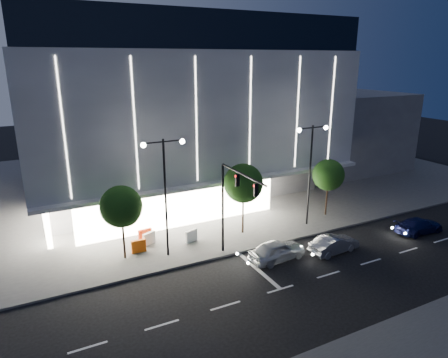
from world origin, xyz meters
TOP-DOWN VIEW (x-y plane):
  - ground at (0.00, 0.00)m, footprint 160.00×160.00m
  - sidewalk_museum at (5.00, 24.00)m, footprint 70.00×40.00m
  - museum at (2.98, 22.31)m, footprint 30.00×25.80m
  - annex_building at (26.00, 24.00)m, footprint 16.00×20.00m
  - traffic_mast at (1.00, 3.34)m, footprint 0.33×5.89m
  - street_lamp_west at (-3.00, 6.00)m, footprint 3.16×0.36m
  - street_lamp_east at (10.00, 6.00)m, footprint 3.16×0.36m
  - tree_left at (-5.97, 7.02)m, footprint 3.02×3.02m
  - tree_mid at (4.03, 7.02)m, footprint 3.25×3.25m
  - tree_right at (13.03, 7.02)m, footprint 2.91×2.91m
  - car_lead at (4.01, 1.90)m, footprint 4.63×2.21m
  - car_second at (8.60, 0.93)m, footprint 4.24×1.75m
  - car_third at (17.54, 0.41)m, footprint 4.55×1.97m
  - barrier_a at (-4.84, 7.43)m, footprint 1.11×0.27m
  - barrier_b at (-3.72, 8.41)m, footprint 1.11×0.67m
  - barrier_c at (-3.83, 9.16)m, footprint 1.12×0.35m
  - barrier_d at (-0.57, 7.33)m, footprint 1.12×0.58m

SIDE VIEW (x-z plane):
  - ground at x=0.00m, z-range 0.00..0.00m
  - sidewalk_museum at x=5.00m, z-range 0.00..0.15m
  - barrier_a at x=-4.84m, z-range 0.15..1.15m
  - barrier_b at x=-3.72m, z-range 0.15..1.15m
  - barrier_c at x=-3.83m, z-range 0.15..1.15m
  - barrier_d at x=-0.57m, z-range 0.15..1.15m
  - car_third at x=17.54m, z-range 0.00..1.30m
  - car_second at x=8.60m, z-range 0.00..1.36m
  - car_lead at x=4.01m, z-range 0.00..1.53m
  - tree_right at x=13.03m, z-range 1.13..6.64m
  - tree_left at x=-5.97m, z-range 1.17..6.90m
  - tree_mid at x=4.03m, z-range 1.26..7.41m
  - annex_building at x=26.00m, z-range 0.00..10.00m
  - traffic_mast at x=1.00m, z-range 1.49..8.56m
  - street_lamp_west at x=-3.00m, z-range 1.46..10.46m
  - street_lamp_east at x=10.00m, z-range 1.46..10.46m
  - museum at x=2.98m, z-range 0.27..18.27m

